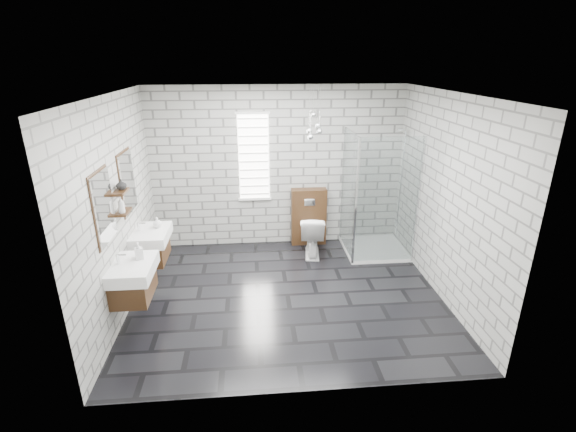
{
  "coord_description": "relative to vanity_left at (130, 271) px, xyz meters",
  "views": [
    {
      "loc": [
        -0.44,
        -5.01,
        3.11
      ],
      "look_at": [
        0.04,
        0.35,
        1.04
      ],
      "focal_mm": 26.0,
      "sensor_mm": 36.0,
      "label": 1
    }
  ],
  "objects": [
    {
      "name": "shelf_lower",
      "position": [
        -0.12,
        0.47,
        0.56
      ],
      "size": [
        0.14,
        0.3,
        0.03
      ],
      "primitive_type": "cube",
      "color": "#3E2613",
      "rests_on": "wall_left"
    },
    {
      "name": "vase",
      "position": [
        -0.11,
        0.51,
        0.9
      ],
      "size": [
        0.14,
        0.14,
        0.13
      ],
      "primitive_type": "imported",
      "rotation": [
        0.0,
        0.0,
        0.14
      ],
      "color": "#B2B2B2",
      "rests_on": "shelf_upper"
    },
    {
      "name": "flush_plate",
      "position": [
        2.43,
        2.12,
        0.04
      ],
      "size": [
        0.18,
        0.01,
        0.12
      ],
      "primitive_type": "cube",
      "color": "silver",
      "rests_on": "cistern_panel"
    },
    {
      "name": "vanity_right",
      "position": [
        0.0,
        0.98,
        0.0
      ],
      "size": [
        0.47,
        0.7,
        1.57
      ],
      "color": "#3E2613",
      "rests_on": "wall_left"
    },
    {
      "name": "soap_bottle_a",
      "position": [
        0.1,
        0.12,
        0.2
      ],
      "size": [
        0.12,
        0.12,
        0.21
      ],
      "primitive_type": "imported",
      "rotation": [
        0.0,
        0.0,
        0.32
      ],
      "color": "#B2B2B2",
      "rests_on": "vanity_left"
    },
    {
      "name": "window",
      "position": [
        1.51,
        2.3,
        0.79
      ],
      "size": [
        0.56,
        0.05,
        1.48
      ],
      "color": "white",
      "rests_on": "wall_back"
    },
    {
      "name": "ceiling",
      "position": [
        1.91,
        0.52,
        1.95
      ],
      "size": [
        4.2,
        3.6,
        0.02
      ],
      "primitive_type": "cube",
      "color": "white",
      "rests_on": "wall_back"
    },
    {
      "name": "shelf_upper",
      "position": [
        -0.12,
        0.47,
        0.82
      ],
      "size": [
        0.14,
        0.3,
        0.03
      ],
      "primitive_type": "cube",
      "color": "#3E2613",
      "rests_on": "wall_left"
    },
    {
      "name": "vanity_left",
      "position": [
        0.0,
        0.0,
        0.0
      ],
      "size": [
        0.47,
        0.7,
        1.57
      ],
      "color": "#3E2613",
      "rests_on": "wall_left"
    },
    {
      "name": "shower_enclosure",
      "position": [
        3.41,
        1.7,
        -0.25
      ],
      "size": [
        1.0,
        1.0,
        2.03
      ],
      "color": "white",
      "rests_on": "floor"
    },
    {
      "name": "soap_bottle_c",
      "position": [
        -0.11,
        0.4,
        0.68
      ],
      "size": [
        0.1,
        0.1,
        0.21
      ],
      "primitive_type": "imported",
      "rotation": [
        0.0,
        0.0,
        -0.3
      ],
      "color": "#B2B2B2",
      "rests_on": "shelf_lower"
    },
    {
      "name": "wall_right",
      "position": [
        4.02,
        0.52,
        0.59
      ],
      "size": [
        0.02,
        3.6,
        2.7
      ],
      "primitive_type": "cube",
      "color": "#A3A39E",
      "rests_on": "floor"
    },
    {
      "name": "cistern_panel",
      "position": [
        2.43,
        2.22,
        -0.26
      ],
      "size": [
        0.6,
        0.2,
        1.0
      ],
      "primitive_type": "cube",
      "color": "#3E2613",
      "rests_on": "floor"
    },
    {
      "name": "wall_front",
      "position": [
        1.91,
        -1.29,
        0.59
      ],
      "size": [
        4.2,
        0.02,
        2.7
      ],
      "primitive_type": "cube",
      "color": "#A3A39E",
      "rests_on": "floor"
    },
    {
      "name": "wall_left",
      "position": [
        -0.2,
        0.52,
        0.59
      ],
      "size": [
        0.02,
        3.6,
        2.7
      ],
      "primitive_type": "cube",
      "color": "#A3A39E",
      "rests_on": "floor"
    },
    {
      "name": "floor",
      "position": [
        1.91,
        0.52,
        -0.77
      ],
      "size": [
        4.2,
        3.6,
        0.02
      ],
      "primitive_type": "cube",
      "color": "black",
      "rests_on": "ground"
    },
    {
      "name": "soap_bottle_b",
      "position": [
        0.12,
        1.09,
        0.17
      ],
      "size": [
        0.12,
        0.12,
        0.15
      ],
      "primitive_type": "imported",
      "rotation": [
        0.0,
        0.0,
        -0.0
      ],
      "color": "#B2B2B2",
      "rests_on": "vanity_right"
    },
    {
      "name": "toilet",
      "position": [
        2.43,
        1.77,
        -0.41
      ],
      "size": [
        0.47,
        0.73,
        0.69
      ],
      "primitive_type": "imported",
      "rotation": [
        0.0,
        0.0,
        3.01
      ],
      "color": "white",
      "rests_on": "floor"
    },
    {
      "name": "pendant_cluster",
      "position": [
        2.44,
        1.9,
        1.33
      ],
      "size": [
        0.24,
        0.24,
        0.78
      ],
      "color": "silver",
      "rests_on": "ceiling"
    },
    {
      "name": "wall_back",
      "position": [
        1.91,
        2.33,
        0.59
      ],
      "size": [
        4.2,
        0.02,
        2.7
      ],
      "primitive_type": "cube",
      "color": "#A3A39E",
      "rests_on": "floor"
    }
  ]
}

